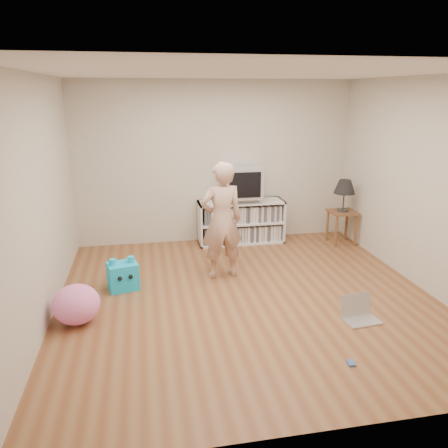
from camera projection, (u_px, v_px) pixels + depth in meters
name	position (u px, v px, depth m)	size (l,w,h in m)	color
ground	(247.00, 297.00, 5.33)	(4.50, 4.50, 0.00)	brown
walls	(248.00, 193.00, 4.95)	(4.52, 4.52, 2.60)	beige
ceiling	(250.00, 72.00, 4.58)	(4.50, 4.50, 0.01)	white
media_unit	(241.00, 221.00, 7.21)	(1.40, 0.45, 0.70)	white
dvd_deck	(241.00, 199.00, 7.09)	(0.45, 0.35, 0.07)	gray
crt_tv	(242.00, 182.00, 7.00)	(0.60, 0.53, 0.50)	#A3A3A8
side_table	(342.00, 219.00, 7.11)	(0.42, 0.42, 0.55)	brown
table_lamp	(345.00, 187.00, 6.96)	(0.34, 0.34, 0.52)	#333333
person	(222.00, 221.00, 5.72)	(0.57, 0.37, 1.57)	#CDA18C
laptop	(359.00, 313.00, 4.81)	(0.41, 0.34, 0.26)	silver
playing_cards	(351.00, 363.00, 4.02)	(0.07, 0.09, 0.02)	#415EAE
plush_blue	(123.00, 276.00, 5.51)	(0.42, 0.37, 0.42)	#0FBAFF
plush_pink	(76.00, 304.00, 4.69)	(0.51, 0.51, 0.43)	pink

